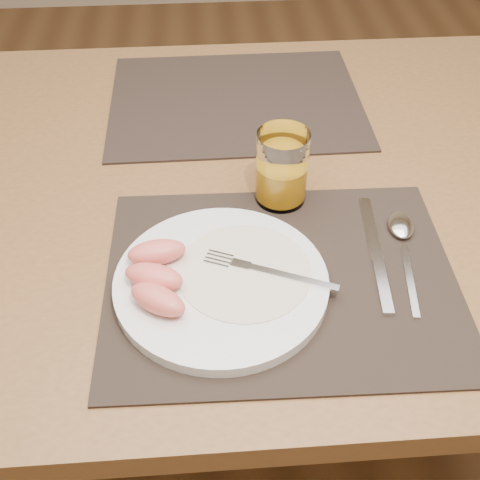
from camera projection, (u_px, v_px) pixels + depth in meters
name	position (u px, v px, depth m)	size (l,w,h in m)	color
ground	(244.00, 422.00, 1.45)	(5.00, 5.00, 0.00)	brown
table	(246.00, 216.00, 0.99)	(1.40, 0.90, 0.75)	brown
placemat_near	(281.00, 279.00, 0.77)	(0.45, 0.35, 0.00)	black
placemat_far	(236.00, 101.00, 1.09)	(0.45, 0.35, 0.00)	black
plate	(221.00, 283.00, 0.76)	(0.27, 0.27, 0.02)	white
plate_dressing	(244.00, 271.00, 0.76)	(0.17, 0.17, 0.00)	white
fork	(259.00, 269.00, 0.76)	(0.17, 0.08, 0.00)	silver
knife	(377.00, 261.00, 0.79)	(0.03, 0.22, 0.01)	silver
spoon	(402.00, 233.00, 0.83)	(0.05, 0.19, 0.01)	silver
juice_glass	(282.00, 171.00, 0.85)	(0.07, 0.07, 0.11)	white
grapefruit_wedges	(156.00, 275.00, 0.73)	(0.09, 0.14, 0.03)	#E36C5C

